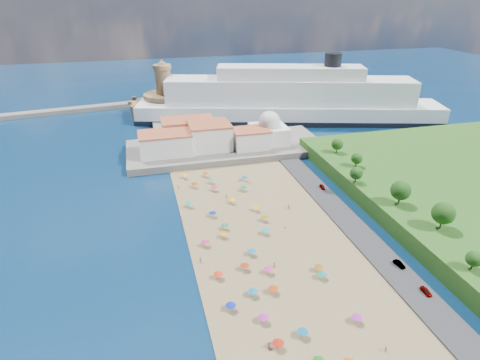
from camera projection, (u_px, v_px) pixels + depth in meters
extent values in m
plane|color=#071938|center=(248.00, 240.00, 120.99)|extent=(700.00, 700.00, 0.00)
cube|color=#59544C|center=(226.00, 148.00, 186.20)|extent=(90.00, 36.00, 3.00)
cube|color=#59544C|center=(171.00, 129.00, 211.80)|extent=(18.00, 70.00, 2.40)
cube|color=silver|center=(165.00, 144.00, 173.72)|extent=(22.00, 14.00, 9.00)
cube|color=silver|center=(210.00, 136.00, 179.59)|extent=(18.00, 16.00, 11.00)
cube|color=silver|center=(251.00, 139.00, 180.86)|extent=(16.00, 12.00, 8.00)
cube|color=silver|center=(188.00, 131.00, 188.43)|extent=(24.00, 14.00, 10.00)
cube|color=silver|center=(269.00, 134.00, 186.63)|extent=(16.00, 16.00, 8.00)
sphere|color=silver|center=(269.00, 122.00, 184.01)|extent=(10.00, 10.00, 10.00)
cylinder|color=silver|center=(270.00, 114.00, 182.36)|extent=(1.20, 1.20, 1.60)
cylinder|color=olive|center=(165.00, 109.00, 236.71)|extent=(40.00, 40.00, 8.00)
cylinder|color=olive|center=(165.00, 98.00, 233.88)|extent=(24.00, 24.00, 5.00)
cylinder|color=olive|center=(163.00, 81.00, 229.75)|extent=(9.00, 9.00, 14.00)
cylinder|color=olive|center=(162.00, 67.00, 226.18)|extent=(10.40, 10.40, 2.40)
cone|color=olive|center=(162.00, 62.00, 225.00)|extent=(6.00, 6.00, 3.00)
cube|color=black|center=(288.00, 118.00, 228.47)|extent=(170.54, 71.19, 2.74)
cube|color=silver|center=(288.00, 112.00, 226.86)|extent=(169.47, 70.53, 10.15)
cube|color=silver|center=(289.00, 91.00, 221.71)|extent=(135.70, 56.86, 13.53)
cube|color=silver|center=(290.00, 72.00, 217.29)|extent=(80.25, 36.96, 6.77)
cylinder|color=black|center=(333.00, 60.00, 213.87)|extent=(9.02, 9.02, 6.77)
cylinder|color=gray|center=(213.00, 214.00, 132.20)|extent=(0.07, 0.07, 2.00)
cone|color=#0D18AA|center=(213.00, 212.00, 131.80)|extent=(2.50, 2.50, 0.60)
cylinder|color=gray|center=(263.00, 319.00, 90.53)|extent=(0.07, 0.07, 2.00)
cone|color=#A02294|center=(263.00, 316.00, 90.13)|extent=(2.50, 2.50, 0.60)
cylinder|color=gray|center=(214.00, 189.00, 148.94)|extent=(0.07, 0.07, 2.00)
cone|color=#B32650|center=(214.00, 187.00, 148.55)|extent=(2.50, 2.50, 0.60)
cylinder|color=gray|center=(244.00, 189.00, 148.97)|extent=(0.07, 0.07, 2.00)
cone|color=#126935|center=(244.00, 187.00, 148.58)|extent=(2.50, 2.50, 0.60)
cylinder|color=gray|center=(278.00, 345.00, 84.03)|extent=(0.07, 0.07, 2.00)
cone|color=#A91C0D|center=(278.00, 342.00, 83.64)|extent=(2.50, 2.50, 0.60)
cylinder|color=gray|center=(256.00, 209.00, 135.53)|extent=(0.07, 0.07, 2.00)
cone|color=#FF9F0B|center=(256.00, 206.00, 135.14)|extent=(2.50, 2.50, 0.60)
cylinder|color=gray|center=(189.00, 205.00, 137.94)|extent=(0.07, 0.07, 2.00)
cone|color=#0F908F|center=(189.00, 203.00, 137.55)|extent=(2.50, 2.50, 0.60)
cylinder|color=gray|center=(265.00, 219.00, 129.81)|extent=(0.07, 0.07, 2.00)
cone|color=#81640B|center=(265.00, 216.00, 129.42)|extent=(2.50, 2.50, 0.60)
cylinder|color=gray|center=(273.00, 290.00, 99.19)|extent=(0.07, 0.07, 2.00)
cone|color=red|center=(273.00, 287.00, 98.80)|extent=(2.50, 2.50, 0.60)
cylinder|color=gray|center=(245.00, 179.00, 156.69)|extent=(0.07, 0.07, 2.00)
cone|color=#0B528F|center=(245.00, 177.00, 156.29)|extent=(2.50, 2.50, 0.60)
cylinder|color=gray|center=(252.00, 253.00, 113.19)|extent=(0.07, 0.07, 2.00)
cone|color=#0F668E|center=(252.00, 250.00, 112.80)|extent=(2.50, 2.50, 0.60)
cone|color=#147015|center=(319.00, 359.00, 79.68)|extent=(2.50, 2.50, 0.60)
cylinder|color=gray|center=(218.00, 276.00, 104.15)|extent=(0.07, 0.07, 2.00)
cone|color=red|center=(218.00, 273.00, 103.76)|extent=(2.50, 2.50, 0.60)
cylinder|color=gray|center=(303.00, 334.00, 86.73)|extent=(0.07, 0.07, 2.00)
cone|color=#0B5D94|center=(303.00, 331.00, 86.33)|extent=(2.50, 2.50, 0.60)
cylinder|color=gray|center=(232.00, 201.00, 140.36)|extent=(0.07, 0.07, 2.00)
cone|color=#FFA80D|center=(232.00, 199.00, 139.97)|extent=(2.50, 2.50, 0.60)
cylinder|color=gray|center=(212.00, 181.00, 154.52)|extent=(0.07, 0.07, 2.00)
cone|color=#0F8C7C|center=(212.00, 179.00, 154.13)|extent=(2.50, 2.50, 0.60)
cylinder|color=gray|center=(205.00, 244.00, 117.10)|extent=(0.07, 0.07, 2.00)
cone|color=#AE2558|center=(205.00, 241.00, 116.71)|extent=(2.50, 2.50, 0.60)
cylinder|color=gray|center=(225.00, 227.00, 125.29)|extent=(0.07, 0.07, 2.00)
cone|color=#136F3C|center=(225.00, 224.00, 124.90)|extent=(2.50, 2.50, 0.60)
cylinder|color=gray|center=(231.00, 307.00, 93.94)|extent=(0.07, 0.07, 2.00)
cone|color=#0B2296|center=(231.00, 304.00, 93.54)|extent=(2.50, 2.50, 0.60)
cylinder|color=gray|center=(245.00, 267.00, 107.29)|extent=(0.07, 0.07, 2.00)
cone|color=#9E2A0E|center=(245.00, 265.00, 106.90)|extent=(2.50, 2.50, 0.60)
cylinder|color=gray|center=(266.00, 232.00, 122.82)|extent=(0.07, 0.07, 2.00)
cone|color=teal|center=(266.00, 229.00, 122.43)|extent=(2.50, 2.50, 0.60)
cylinder|color=gray|center=(253.00, 293.00, 98.25)|extent=(0.07, 0.07, 2.00)
cone|color=#11629C|center=(253.00, 290.00, 97.85)|extent=(2.50, 2.50, 0.60)
cylinder|color=gray|center=(357.00, 320.00, 90.43)|extent=(0.07, 0.07, 2.00)
cone|color=purple|center=(357.00, 317.00, 90.04)|extent=(2.50, 2.50, 0.60)
cylinder|color=gray|center=(184.00, 176.00, 158.69)|extent=(0.07, 0.07, 2.00)
cone|color=orange|center=(184.00, 174.00, 158.30)|extent=(2.50, 2.50, 0.60)
cylinder|color=gray|center=(223.00, 235.00, 121.15)|extent=(0.07, 0.07, 2.00)
cone|color=orange|center=(223.00, 233.00, 120.76)|extent=(2.50, 2.50, 0.60)
cylinder|color=gray|center=(269.00, 271.00, 105.91)|extent=(0.07, 0.07, 2.00)
cone|color=#B4267A|center=(269.00, 268.00, 105.52)|extent=(2.50, 2.50, 0.60)
cylinder|color=gray|center=(206.00, 175.00, 160.13)|extent=(0.07, 0.07, 2.00)
cone|color=#953E0D|center=(206.00, 173.00, 159.74)|extent=(2.50, 2.50, 0.60)
cylinder|color=gray|center=(194.00, 185.00, 151.48)|extent=(0.07, 0.07, 2.00)
cone|color=#92390D|center=(194.00, 183.00, 151.09)|extent=(2.50, 2.50, 0.60)
cylinder|color=gray|center=(322.00, 276.00, 104.16)|extent=(0.07, 0.07, 2.00)
cone|color=#0D7867|center=(322.00, 273.00, 103.77)|extent=(2.50, 2.50, 0.60)
cylinder|color=gray|center=(319.00, 268.00, 106.86)|extent=(0.07, 0.07, 2.00)
cone|color=#96500D|center=(319.00, 266.00, 106.47)|extent=(2.50, 2.50, 0.60)
imported|color=tan|center=(178.00, 186.00, 150.99)|extent=(0.56, 1.06, 1.73)
imported|color=tan|center=(181.00, 217.00, 130.86)|extent=(1.19, 1.20, 1.66)
imported|color=tan|center=(251.00, 183.00, 153.17)|extent=(1.39, 1.22, 1.87)
imported|color=tan|center=(269.00, 345.00, 84.17)|extent=(1.70, 1.20, 1.77)
imported|color=tan|center=(200.00, 260.00, 110.37)|extent=(1.02, 0.84, 1.89)
imported|color=tan|center=(386.00, 349.00, 83.37)|extent=(0.53, 0.97, 1.57)
imported|color=tan|center=(285.00, 226.00, 125.78)|extent=(0.75, 0.61, 1.79)
imported|color=tan|center=(289.00, 207.00, 137.10)|extent=(1.51, 1.62, 1.82)
imported|color=tan|center=(275.00, 264.00, 108.60)|extent=(0.83, 1.00, 1.75)
imported|color=tan|center=(227.00, 196.00, 144.46)|extent=(1.05, 1.03, 1.71)
imported|color=gray|center=(322.00, 187.00, 150.36)|extent=(1.79, 3.65, 1.20)
imported|color=gray|center=(399.00, 264.00, 108.47)|extent=(1.87, 3.85, 1.21)
imported|color=gray|center=(426.00, 291.00, 98.80)|extent=(1.45, 3.51, 1.19)
cylinder|color=#382314|center=(472.00, 265.00, 98.70)|extent=(0.50, 0.50, 2.22)
sphere|color=#14380F|center=(474.00, 259.00, 97.83)|extent=(4.00, 4.00, 4.00)
cylinder|color=#382314|center=(441.00, 223.00, 115.12)|extent=(0.50, 0.50, 3.61)
sphere|color=#14380F|center=(444.00, 213.00, 113.71)|extent=(6.50, 6.50, 6.50)
cylinder|color=#382314|center=(399.00, 199.00, 128.10)|extent=(0.50, 0.50, 3.52)
sphere|color=#14380F|center=(401.00, 190.00, 126.72)|extent=(6.34, 6.34, 6.34)
cylinder|color=#382314|center=(356.00, 179.00, 142.60)|extent=(0.50, 0.50, 2.55)
sphere|color=#14380F|center=(356.00, 173.00, 141.60)|extent=(4.60, 4.60, 4.60)
cylinder|color=#382314|center=(356.00, 164.00, 155.15)|extent=(0.50, 0.50, 2.45)
sphere|color=#14380F|center=(357.00, 158.00, 154.19)|extent=(4.40, 4.40, 4.40)
cylinder|color=#382314|center=(337.00, 150.00, 168.14)|extent=(0.50, 0.50, 2.68)
sphere|color=#14380F|center=(337.00, 144.00, 167.09)|extent=(4.83, 4.83, 4.83)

